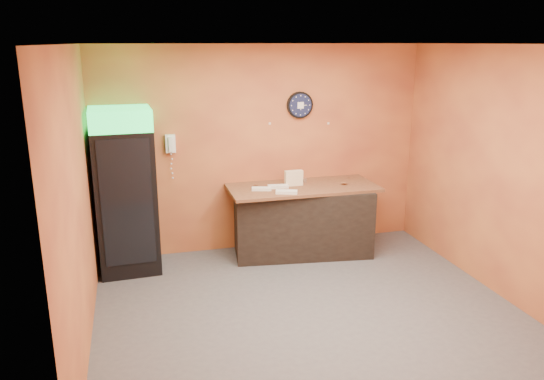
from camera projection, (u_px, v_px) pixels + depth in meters
name	position (u px, v px, depth m)	size (l,w,h in m)	color
floor	(308.00, 309.00, 5.79)	(4.50, 4.50, 0.00)	#47474C
back_wall	(263.00, 149.00, 7.27)	(4.50, 0.02, 2.80)	#D37A3B
left_wall	(77.00, 203.00, 4.85)	(0.02, 4.00, 2.80)	#D37A3B
right_wall	(499.00, 172.00, 5.97)	(0.02, 4.00, 2.80)	#D37A3B
ceiling	(313.00, 44.00, 5.03)	(4.50, 4.00, 0.02)	white
beverage_cooler	(125.00, 194.00, 6.54)	(0.75, 0.77, 2.06)	black
prep_counter	(302.00, 221.00, 7.26)	(1.83, 0.81, 0.91)	black
wall_clock	(300.00, 105.00, 7.21)	(0.36, 0.06, 0.36)	black
wall_phone	(170.00, 144.00, 6.87)	(0.13, 0.11, 0.23)	white
butcher_paper	(302.00, 187.00, 7.13)	(2.00, 0.88, 0.04)	brown
sub_roll_stack	(294.00, 178.00, 7.12)	(0.24, 0.09, 0.20)	#F2E6BC
wrapped_sandwich_left	(262.00, 189.00, 6.91)	(0.25, 0.10, 0.04)	silver
wrapped_sandwich_mid	(287.00, 192.00, 6.76)	(0.28, 0.11, 0.04)	silver
wrapped_sandwich_right	(278.00, 186.00, 7.02)	(0.27, 0.11, 0.04)	silver
kitchen_tool	(305.00, 180.00, 7.29)	(0.06, 0.06, 0.06)	silver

